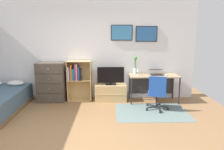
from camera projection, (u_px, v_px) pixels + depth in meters
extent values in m
plane|color=#936B44|center=(73.00, 140.00, 3.52)|extent=(7.20, 7.20, 0.00)
cube|color=white|center=(86.00, 51.00, 5.63)|extent=(6.12, 0.06, 2.70)
cube|color=black|center=(122.00, 33.00, 5.50)|extent=(0.59, 0.02, 0.42)
cube|color=teal|center=(122.00, 33.00, 5.49)|extent=(0.55, 0.01, 0.38)
cube|color=black|center=(146.00, 34.00, 5.52)|extent=(0.59, 0.02, 0.42)
cube|color=#285B93|center=(147.00, 34.00, 5.51)|extent=(0.55, 0.01, 0.38)
cube|color=slate|center=(152.00, 112.00, 4.80)|extent=(1.70, 1.20, 0.01)
ellipsoid|color=white|center=(16.00, 83.00, 5.45)|extent=(0.45, 0.30, 0.14)
cube|color=#4C4238|center=(52.00, 82.00, 5.51)|extent=(0.74, 0.42, 1.08)
cube|color=#493F35|center=(50.00, 98.00, 5.38)|extent=(0.70, 0.01, 0.25)
sphere|color=#A59E8C|center=(50.00, 99.00, 5.36)|extent=(0.03, 0.03, 0.03)
cube|color=#493F35|center=(50.00, 89.00, 5.33)|extent=(0.70, 0.01, 0.25)
sphere|color=#A59E8C|center=(49.00, 89.00, 5.31)|extent=(0.03, 0.03, 0.03)
cube|color=#493F35|center=(49.00, 79.00, 5.27)|extent=(0.70, 0.01, 0.25)
sphere|color=#A59E8C|center=(49.00, 79.00, 5.26)|extent=(0.03, 0.03, 0.03)
cube|color=#493F35|center=(48.00, 69.00, 5.22)|extent=(0.70, 0.01, 0.25)
sphere|color=#A59E8C|center=(48.00, 69.00, 5.21)|extent=(0.03, 0.03, 0.03)
cube|color=tan|center=(68.00, 81.00, 5.57)|extent=(0.02, 0.30, 1.11)
cube|color=tan|center=(91.00, 81.00, 5.59)|extent=(0.02, 0.30, 1.11)
cube|color=tan|center=(80.00, 100.00, 5.69)|extent=(0.65, 0.30, 0.02)
cube|color=tan|center=(79.00, 80.00, 5.58)|extent=(0.62, 0.30, 0.02)
cube|color=tan|center=(79.00, 61.00, 5.47)|extent=(0.62, 0.30, 0.02)
cube|color=tan|center=(80.00, 80.00, 5.72)|extent=(0.65, 0.01, 1.11)
cube|color=white|center=(69.00, 74.00, 5.51)|extent=(0.03, 0.23, 0.36)
cube|color=#8C388C|center=(70.00, 74.00, 5.52)|extent=(0.03, 0.24, 0.32)
cube|color=orange|center=(72.00, 72.00, 5.51)|extent=(0.04, 0.24, 0.42)
cube|color=#2D8C4C|center=(73.00, 75.00, 5.51)|extent=(0.03, 0.21, 0.30)
cube|color=#1E519E|center=(74.00, 74.00, 5.49)|extent=(0.03, 0.18, 0.32)
cube|color=#8C388C|center=(76.00, 72.00, 5.50)|extent=(0.03, 0.22, 0.44)
cube|color=white|center=(77.00, 72.00, 5.49)|extent=(0.02, 0.19, 0.43)
cube|color=red|center=(78.00, 73.00, 5.51)|extent=(0.02, 0.23, 0.37)
cube|color=#1E519E|center=(79.00, 73.00, 5.52)|extent=(0.03, 0.24, 0.36)
cube|color=black|center=(80.00, 74.00, 5.50)|extent=(0.03, 0.19, 0.32)
cube|color=tan|center=(111.00, 92.00, 5.61)|extent=(0.86, 0.40, 0.46)
cube|color=tan|center=(111.00, 95.00, 5.41)|extent=(0.86, 0.01, 0.02)
cube|color=black|center=(111.00, 84.00, 5.54)|extent=(0.28, 0.16, 0.02)
cube|color=black|center=(111.00, 83.00, 5.54)|extent=(0.06, 0.04, 0.05)
cube|color=black|center=(111.00, 75.00, 5.49)|extent=(0.73, 0.02, 0.44)
cube|color=black|center=(111.00, 75.00, 5.48)|extent=(0.70, 0.01, 0.41)
cube|color=tan|center=(154.00, 76.00, 5.44)|extent=(1.32, 0.59, 0.03)
cube|color=#2D2D30|center=(131.00, 92.00, 5.25)|extent=(0.03, 0.03, 0.71)
cube|color=#2D2D30|center=(179.00, 91.00, 5.27)|extent=(0.03, 0.03, 0.71)
cube|color=#2D2D30|center=(129.00, 86.00, 5.76)|extent=(0.03, 0.03, 0.71)
cube|color=#2D2D30|center=(173.00, 86.00, 5.78)|extent=(0.03, 0.03, 0.71)
cube|color=#2D2D30|center=(151.00, 85.00, 5.78)|extent=(1.26, 0.02, 0.50)
cylinder|color=#232326|center=(168.00, 109.00, 4.94)|extent=(0.05, 0.05, 0.05)
cube|color=#232326|center=(162.00, 107.00, 4.96)|extent=(0.28, 0.09, 0.02)
cylinder|color=#232326|center=(160.00, 105.00, 5.23)|extent=(0.05, 0.05, 0.05)
cube|color=#232326|center=(158.00, 105.00, 5.11)|extent=(0.17, 0.26, 0.02)
cylinder|color=#232326|center=(147.00, 105.00, 5.20)|extent=(0.05, 0.05, 0.05)
cube|color=#232326|center=(152.00, 105.00, 5.09)|extent=(0.21, 0.23, 0.02)
cylinder|color=#232326|center=(147.00, 110.00, 4.88)|extent=(0.05, 0.05, 0.05)
cube|color=#232326|center=(152.00, 107.00, 4.93)|extent=(0.27, 0.14, 0.02)
cylinder|color=#232326|center=(160.00, 112.00, 4.72)|extent=(0.05, 0.05, 0.05)
cube|color=#232326|center=(158.00, 108.00, 4.85)|extent=(0.06, 0.28, 0.02)
cylinder|color=#232326|center=(157.00, 100.00, 4.95)|extent=(0.04, 0.04, 0.30)
cube|color=#1E479E|center=(157.00, 94.00, 4.92)|extent=(0.53, 0.53, 0.03)
cube|color=#1E479E|center=(157.00, 86.00, 4.68)|extent=(0.39, 0.12, 0.45)
cube|color=#333338|center=(157.00, 75.00, 5.43)|extent=(0.35, 0.25, 0.01)
cube|color=black|center=(157.00, 75.00, 5.42)|extent=(0.33, 0.22, 0.00)
cube|color=#333338|center=(155.00, 70.00, 5.55)|extent=(0.35, 0.23, 0.07)
cube|color=navy|center=(156.00, 70.00, 5.54)|extent=(0.33, 0.21, 0.06)
ellipsoid|color=silver|center=(167.00, 75.00, 5.38)|extent=(0.06, 0.10, 0.03)
cylinder|color=silver|center=(135.00, 71.00, 5.59)|extent=(0.09, 0.09, 0.16)
cylinder|color=#3D8438|center=(136.00, 65.00, 5.56)|extent=(0.01, 0.01, 0.39)
sphere|color=#308B2C|center=(136.00, 58.00, 5.52)|extent=(0.07, 0.07, 0.07)
cylinder|color=#3D8438|center=(135.00, 65.00, 5.58)|extent=(0.01, 0.01, 0.38)
sphere|color=#308B2C|center=(135.00, 58.00, 5.54)|extent=(0.07, 0.07, 0.07)
cylinder|color=#3D8438|center=(135.00, 65.00, 5.54)|extent=(0.01, 0.01, 0.38)
sphere|color=#308B2C|center=(135.00, 59.00, 5.50)|extent=(0.07, 0.07, 0.07)
cylinder|color=silver|center=(138.00, 75.00, 5.39)|extent=(0.06, 0.06, 0.01)
cylinder|color=silver|center=(138.00, 73.00, 5.38)|extent=(0.01, 0.01, 0.10)
cone|color=silver|center=(138.00, 70.00, 5.37)|extent=(0.07, 0.07, 0.07)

